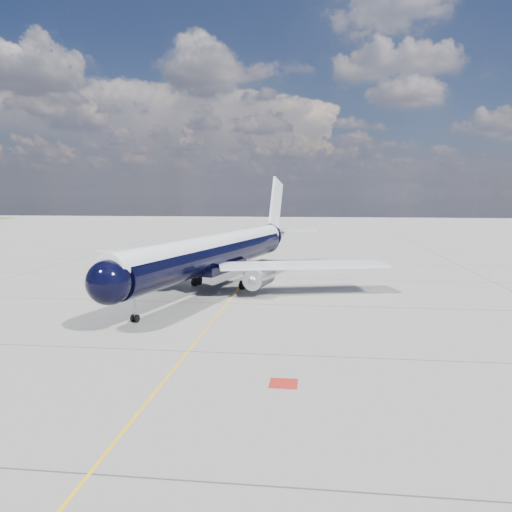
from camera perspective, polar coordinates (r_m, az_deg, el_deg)
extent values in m
plane|color=gray|center=(68.33, -0.44, -1.79)|extent=(320.00, 320.00, 0.00)
cube|color=#FFB20D|center=(63.43, -1.00, -2.49)|extent=(0.16, 160.00, 0.01)
cube|color=maroon|center=(29.03, 3.16, -14.34)|extent=(1.60, 1.60, 0.01)
cylinder|color=black|center=(55.43, -4.78, 0.15)|extent=(12.05, 35.06, 3.53)
sphere|color=black|center=(39.70, -16.46, -2.91)|extent=(4.28, 4.28, 3.53)
cone|color=black|center=(75.52, 2.39, 2.46)|extent=(5.01, 7.16, 3.53)
cylinder|color=silver|center=(55.33, -4.79, 1.06)|extent=(11.75, 36.67, 2.75)
cube|color=black|center=(39.47, -16.65, -2.22)|extent=(2.43, 1.62, 0.51)
cube|color=silver|center=(61.51, -12.42, -0.08)|extent=(16.32, 15.40, 0.30)
cube|color=silver|center=(53.42, 5.35, -1.02)|extent=(18.41, 8.77, 0.30)
cube|color=black|center=(55.60, -4.77, -1.18)|extent=(6.05, 9.95, 0.93)
cylinder|color=silver|center=(56.96, -11.06, -1.70)|extent=(3.06, 4.65, 2.08)
cylinder|color=silver|center=(51.67, 0.39, -2.47)|extent=(3.06, 4.65, 2.08)
sphere|color=gray|center=(55.34, -12.12, -1.98)|extent=(1.24, 1.24, 1.02)
sphere|color=gray|center=(49.87, -0.39, -2.82)|extent=(1.24, 1.24, 1.02)
cube|color=silver|center=(57.02, -10.98, -0.98)|extent=(0.92, 2.93, 1.02)
cube|color=silver|center=(51.73, 0.46, -1.67)|extent=(0.92, 2.93, 1.02)
cube|color=silver|center=(74.84, 2.30, 6.05)|extent=(1.73, 5.78, 7.91)
cube|color=silver|center=(75.46, 2.39, 3.02)|extent=(12.43, 5.83, 0.20)
cylinder|color=gray|center=(42.81, -13.69, -5.84)|extent=(0.20, 0.20, 1.95)
cylinder|color=black|center=(43.11, -13.86, -6.89)|extent=(0.32, 0.67, 0.65)
cylinder|color=black|center=(42.90, -13.45, -6.95)|extent=(0.32, 0.67, 0.65)
cylinder|color=gray|center=(58.35, -6.80, -2.14)|extent=(0.29, 0.29, 1.76)
cylinder|color=gray|center=(55.87, -1.39, -2.51)|extent=(0.29, 0.29, 1.76)
cylinder|color=black|center=(58.03, -7.02, -2.94)|extent=(0.65, 1.09, 1.02)
cylinder|color=black|center=(58.92, -6.56, -2.78)|extent=(0.65, 1.09, 1.02)
cylinder|color=black|center=(55.54, -1.59, -3.35)|extent=(0.65, 1.09, 1.02)
cylinder|color=black|center=(56.47, -1.19, -3.17)|extent=(0.65, 1.09, 1.02)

